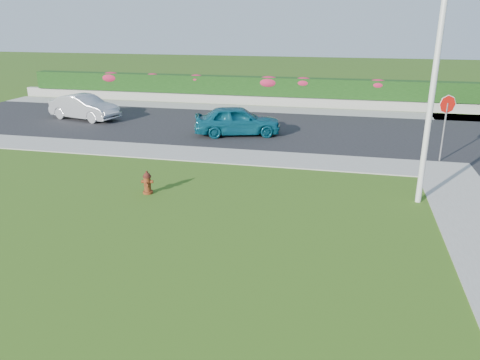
% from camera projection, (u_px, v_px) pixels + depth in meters
% --- Properties ---
extents(ground, '(120.00, 120.00, 0.00)m').
position_uv_depth(ground, '(160.00, 278.00, 9.62)').
color(ground, black).
rests_on(ground, ground).
extents(street_far, '(26.00, 8.00, 0.04)m').
position_uv_depth(street_far, '(174.00, 124.00, 23.58)').
color(street_far, black).
rests_on(street_far, ground).
extents(sidewalk_far, '(24.00, 2.00, 0.04)m').
position_uv_depth(sidewalk_far, '(107.00, 148.00, 19.19)').
color(sidewalk_far, gray).
rests_on(sidewalk_far, ground).
extents(curb_corner, '(2.00, 2.00, 0.04)m').
position_uv_depth(curb_corner, '(445.00, 170.00, 16.41)').
color(curb_corner, gray).
rests_on(curb_corner, ground).
extents(sidewalk_beyond, '(34.00, 2.00, 0.04)m').
position_uv_depth(sidewalk_beyond, '(269.00, 110.00, 27.33)').
color(sidewalk_beyond, gray).
rests_on(sidewalk_beyond, ground).
extents(retaining_wall, '(34.00, 0.40, 0.60)m').
position_uv_depth(retaining_wall, '(273.00, 101.00, 28.62)').
color(retaining_wall, gray).
rests_on(retaining_wall, ground).
extents(hedge, '(32.00, 0.90, 1.10)m').
position_uv_depth(hedge, '(273.00, 86.00, 28.43)').
color(hedge, black).
rests_on(hedge, retaining_wall).
extents(fire_hydrant, '(0.37, 0.35, 0.71)m').
position_uv_depth(fire_hydrant, '(147.00, 183.00, 14.17)').
color(fire_hydrant, '#50200C').
rests_on(fire_hydrant, ground).
extents(sedan_teal, '(4.17, 2.64, 1.32)m').
position_uv_depth(sedan_teal, '(237.00, 120.00, 21.11)').
color(sedan_teal, '#0D5066').
rests_on(sedan_teal, street_far).
extents(sedan_silver, '(4.09, 2.28, 1.28)m').
position_uv_depth(sedan_silver, '(84.00, 107.00, 24.42)').
color(sedan_silver, '#A2A5A9').
rests_on(sedan_silver, street_far).
extents(utility_pole, '(0.16, 0.16, 5.68)m').
position_uv_depth(utility_pole, '(431.00, 105.00, 12.70)').
color(utility_pole, silver).
rests_on(utility_pole, ground).
extents(stop_sign, '(0.62, 0.32, 2.49)m').
position_uv_depth(stop_sign, '(446.00, 113.00, 16.80)').
color(stop_sign, slate).
rests_on(stop_sign, ground).
extents(flower_clump_a, '(1.44, 0.93, 0.72)m').
position_uv_depth(flower_clump_a, '(111.00, 78.00, 30.54)').
color(flower_clump_a, '#BD2040').
rests_on(flower_clump_a, hedge).
extents(flower_clump_b, '(1.07, 0.69, 0.54)m').
position_uv_depth(flower_clump_b, '(153.00, 78.00, 29.89)').
color(flower_clump_b, '#BD2040').
rests_on(flower_clump_b, hedge).
extents(flower_clump_c, '(1.12, 0.72, 0.56)m').
position_uv_depth(flower_clump_c, '(196.00, 79.00, 29.27)').
color(flower_clump_c, '#BD2040').
rests_on(flower_clump_c, hedge).
extents(flower_clump_d, '(1.46, 0.94, 0.73)m').
position_uv_depth(flower_clump_d, '(269.00, 82.00, 28.31)').
color(flower_clump_d, '#BD2040').
rests_on(flower_clump_d, hedge).
extents(flower_clump_e, '(1.25, 0.80, 0.63)m').
position_uv_depth(flower_clump_e, '(303.00, 83.00, 27.85)').
color(flower_clump_e, '#BD2040').
rests_on(flower_clump_e, hedge).
extents(flower_clump_f, '(1.23, 0.79, 0.61)m').
position_uv_depth(flower_clump_f, '(378.00, 85.00, 26.94)').
color(flower_clump_f, '#BD2040').
rests_on(flower_clump_f, hedge).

